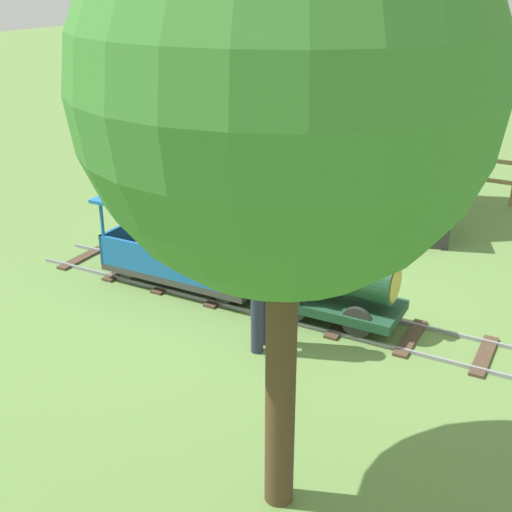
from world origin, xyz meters
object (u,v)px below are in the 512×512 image
(locomotive, at_px, (326,277))
(oak_tree_distant, at_px, (391,17))
(passenger_car, at_px, (185,251))
(park_bench, at_px, (439,205))
(conductor_person, at_px, (262,257))
(oak_tree_far, at_px, (286,88))
(oak_tree_near, at_px, (349,32))

(locomotive, bearing_deg, oak_tree_distant, -169.65)
(passenger_car, bearing_deg, park_bench, 144.52)
(conductor_person, relative_size, oak_tree_far, 0.41)
(passenger_car, relative_size, conductor_person, 1.23)
(passenger_car, height_order, oak_tree_near, oak_tree_near)
(locomotive, height_order, oak_tree_far, oak_tree_far)
(oak_tree_distant, bearing_deg, locomotive, 10.35)
(passenger_car, distance_m, oak_tree_near, 4.04)
(passenger_car, relative_size, park_bench, 1.47)
(oak_tree_near, bearing_deg, oak_tree_far, 17.65)
(oak_tree_near, height_order, oak_tree_distant, oak_tree_near)
(passenger_car, xyz_separation_m, oak_tree_far, (2.57, 2.48, 2.40))
(park_bench, height_order, oak_tree_distant, oak_tree_distant)
(locomotive, height_order, park_bench, locomotive)
(oak_tree_near, distance_m, oak_tree_far, 6.22)
(oak_tree_far, relative_size, oak_tree_distant, 1.09)
(locomotive, xyz_separation_m, oak_tree_distant, (-3.74, -0.68, 2.31))
(passenger_car, xyz_separation_m, oak_tree_near, (-3.35, 0.60, 2.18))
(conductor_person, xyz_separation_m, oak_tree_near, (-4.18, -0.83, 1.65))
(locomotive, distance_m, passenger_car, 1.75)
(conductor_person, distance_m, park_bench, 3.98)
(passenger_car, bearing_deg, oak_tree_near, 169.91)
(locomotive, xyz_separation_m, oak_tree_near, (-3.35, -1.15, 2.12))
(conductor_person, xyz_separation_m, oak_tree_far, (1.74, 1.05, 1.87))
(conductor_person, distance_m, oak_tree_distant, 4.94)
(passenger_car, height_order, oak_tree_far, oak_tree_far)
(oak_tree_distant, bearing_deg, oak_tree_near, -50.28)
(oak_tree_distant, bearing_deg, passenger_car, -15.91)
(oak_tree_near, bearing_deg, locomotive, 19.00)
(locomotive, bearing_deg, park_bench, 172.23)
(passenger_car, xyz_separation_m, park_bench, (-3.04, 2.16, -0.01))
(conductor_person, bearing_deg, park_bench, 169.28)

